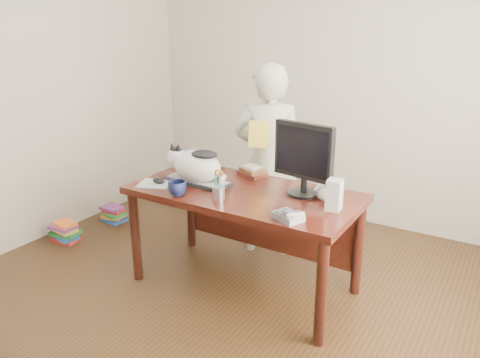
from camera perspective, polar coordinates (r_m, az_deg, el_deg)
The scene contains 18 objects.
room at distance 2.63m, azimuth -6.36°, elevation 7.15°, with size 4.50×4.50×4.50m.
desk at distance 3.38m, azimuth 1.15°, elevation -3.40°, with size 1.60×0.80×0.75m.
keyboard at distance 3.43m, azimuth -5.18°, elevation -0.24°, with size 0.51×0.22×0.03m.
cat at distance 3.40m, azimuth -5.47°, elevation 1.82°, with size 0.49×0.26×0.28m.
monitor at distance 3.12m, azimuth 7.76°, elevation 2.87°, with size 0.44×0.25×0.50m.
pen_cup at distance 3.09m, azimuth -2.63°, elevation -1.49°, with size 0.09×0.09×0.21m.
mousepad at distance 3.45m, azimuth -10.32°, elevation -0.57°, with size 0.28×0.27×0.01m.
mouse at distance 3.45m, azimuth -9.87°, elevation -0.20°, with size 0.12×0.10×0.04m.
coffee_mug at distance 3.19m, azimuth -7.67°, elevation -1.15°, with size 0.13×0.13×0.10m, color #0D1234.
phone at distance 2.79m, azimuth 5.94°, elevation -4.50°, with size 0.20×0.18×0.08m.
speaker at distance 2.96m, azimuth 11.42°, elevation -1.90°, with size 0.10×0.11×0.20m.
baseball at distance 3.12m, azimuth 10.16°, elevation -1.91°, with size 0.08×0.08×0.08m.
book_stack at distance 3.58m, azimuth 1.53°, elevation 0.90°, with size 0.24×0.21×0.08m.
calculator at distance 3.24m, azimuth 10.38°, elevation -1.42°, with size 0.17×0.20×0.05m.
person at distance 3.82m, azimuth 3.49°, elevation 2.19°, with size 0.58×0.38×1.59m, color silver.
held_book at distance 3.61m, azimuth 2.28°, elevation 5.47°, with size 0.17×0.14×0.21m.
book_pile_a at distance 4.49m, azimuth -20.55°, elevation -6.06°, with size 0.27×0.22×0.18m.
book_pile_b at distance 4.80m, azimuth -15.19°, elevation -4.13°, with size 0.26×0.20×0.15m.
Camera 1 is at (1.59, -2.03, 1.86)m, focal length 35.00 mm.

